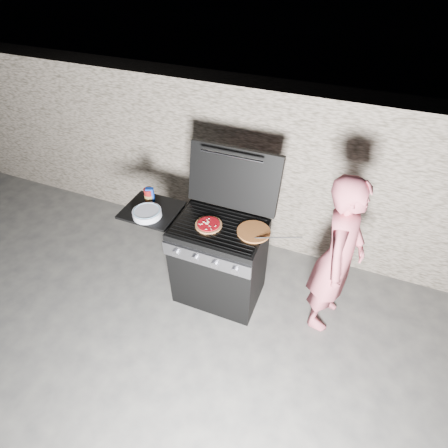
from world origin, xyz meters
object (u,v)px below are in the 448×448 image
at_px(gas_grill, 195,255).
at_px(pizza_topped, 209,224).
at_px(sauce_jar, 149,195).
at_px(person, 338,258).

xyz_separation_m(gas_grill, pizza_topped, (0.17, -0.03, 0.47)).
distance_m(pizza_topped, sauce_jar, 0.68).
distance_m(sauce_jar, person, 1.78).
bearing_deg(gas_grill, pizza_topped, -9.21).
bearing_deg(pizza_topped, gas_grill, 170.79).
relative_size(gas_grill, person, 0.85).
relative_size(gas_grill, pizza_topped, 5.75).
distance_m(gas_grill, pizza_topped, 0.50).
bearing_deg(pizza_topped, sauce_jar, 168.83).
xyz_separation_m(pizza_topped, person, (1.10, 0.16, -0.14)).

